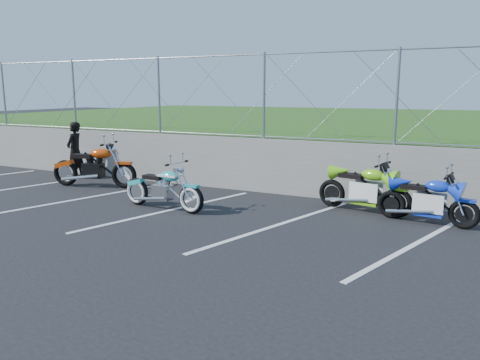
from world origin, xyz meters
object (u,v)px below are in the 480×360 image
at_px(sportbike_green, 365,191).
at_px(person_standing, 75,150).
at_px(cruiser_turquoise, 164,190).
at_px(naked_orange, 95,168).
at_px(sportbike_blue, 428,202).

height_order(sportbike_green, person_standing, person_standing).
height_order(cruiser_turquoise, naked_orange, naked_orange).
xyz_separation_m(naked_orange, sportbike_blue, (7.89, 0.14, -0.08)).
bearing_deg(person_standing, naked_orange, 49.53).
relative_size(cruiser_turquoise, naked_orange, 0.90).
bearing_deg(cruiser_turquoise, naked_orange, 163.99).
relative_size(sportbike_blue, person_standing, 1.15).
relative_size(naked_orange, sportbike_blue, 1.24).
relative_size(naked_orange, sportbike_green, 1.15).
distance_m(cruiser_turquoise, person_standing, 4.61).
xyz_separation_m(sportbike_green, sportbike_blue, (1.22, -0.33, -0.03)).
height_order(cruiser_turquoise, person_standing, person_standing).
bearing_deg(naked_orange, sportbike_green, -10.22).
bearing_deg(sportbike_blue, naked_orange, -170.53).
height_order(cruiser_turquoise, sportbike_green, sportbike_green).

